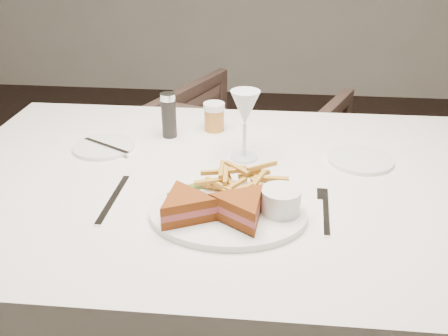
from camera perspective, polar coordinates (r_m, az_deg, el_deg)
ground at (r=1.97m, az=-10.71°, el=-14.84°), size 5.00×5.00×0.00m
table at (r=1.38m, az=0.22°, el=-14.95°), size 1.36×0.91×0.75m
chair_far at (r=2.19m, az=2.91°, el=1.45°), size 0.88×0.86×0.70m
table_setting at (r=1.09m, az=0.59°, el=-0.88°), size 0.82×0.63×0.18m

